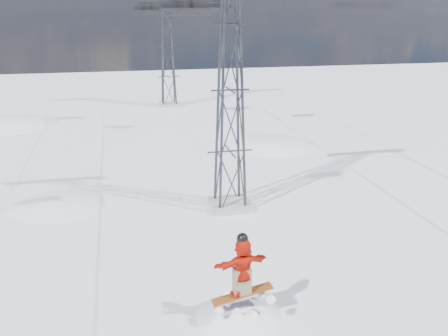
% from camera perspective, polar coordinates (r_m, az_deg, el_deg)
% --- Properties ---
extents(ground, '(120.00, 120.00, 0.00)m').
position_cam_1_polar(ground, '(16.28, 4.40, -15.48)').
color(ground, white).
rests_on(ground, ground).
extents(snow_terrain, '(39.00, 37.00, 22.00)m').
position_cam_1_polar(snow_terrain, '(38.91, -12.10, -10.82)').
color(snow_terrain, white).
rests_on(snow_terrain, ground).
extents(lift_tower_near, '(5.20, 1.80, 11.43)m').
position_cam_1_polar(lift_tower_near, '(21.78, 0.72, 8.82)').
color(lift_tower_near, '#999999').
rests_on(lift_tower_near, ground).
extents(lift_tower_far, '(5.20, 1.80, 11.43)m').
position_cam_1_polar(lift_tower_far, '(46.33, -6.50, 13.68)').
color(lift_tower_far, '#999999').
rests_on(lift_tower_far, ground).
extents(lift_chair_near, '(1.81, 0.52, 2.24)m').
position_cam_1_polar(lift_chair_near, '(18.96, -4.51, 18.27)').
color(lift_chair_near, black).
rests_on(lift_chair_near, ground).
extents(lift_chair_mid, '(1.86, 0.53, 2.30)m').
position_cam_1_polar(lift_chair_mid, '(34.64, -0.64, 18.17)').
color(lift_chair_mid, black).
rests_on(lift_chair_mid, ground).
extents(lift_chair_far, '(2.04, 0.59, 2.53)m').
position_cam_1_polar(lift_chair_far, '(38.32, -8.81, 17.70)').
color(lift_chair_far, black).
rests_on(lift_chair_far, ground).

